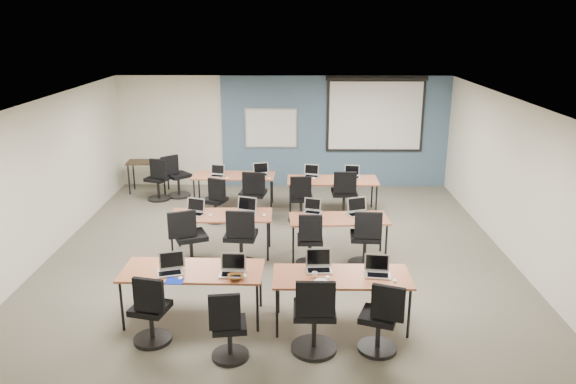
{
  "coord_description": "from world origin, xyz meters",
  "views": [
    {
      "loc": [
        0.27,
        -8.98,
        3.97
      ],
      "look_at": [
        0.16,
        0.4,
        1.08
      ],
      "focal_mm": 35.0,
      "sensor_mm": 36.0,
      "label": 1
    }
  ],
  "objects_px": {
    "task_chair_0": "(151,315)",
    "task_chair_11": "(344,198)",
    "laptop_4": "(195,210)",
    "task_chair_3": "(381,324)",
    "task_chair_2": "(314,321)",
    "training_table_back_right": "(332,181)",
    "utility_table": "(148,165)",
    "laptop_1": "(233,269)",
    "spare_chair_b": "(158,183)",
    "laptop_0": "(171,268)",
    "whiteboard": "(271,128)",
    "laptop_8": "(217,173)",
    "laptop_6": "(313,209)",
    "laptop_10": "(312,173)",
    "training_table_back_left": "(234,177)",
    "training_table_front_right": "(342,279)",
    "task_chair_7": "(366,243)",
    "task_chair_10": "(301,203)",
    "training_table_mid_right": "(339,221)",
    "training_table_mid_left": "(221,217)",
    "task_chair_9": "(253,199)",
    "task_chair_1": "(228,332)",
    "laptop_2": "(319,265)",
    "laptop_3": "(377,270)",
    "laptop_7": "(357,210)",
    "training_table_front_left": "(193,273)",
    "projector_screen": "(375,111)",
    "laptop_5": "(247,210)",
    "task_chair_5": "(241,243)",
    "laptop_9": "(261,172)",
    "task_chair_6": "(310,244)",
    "laptop_11": "(352,174)",
    "spare_chair_a": "(176,180)"
  },
  "relations": [
    {
      "from": "task_chair_3",
      "to": "task_chair_7",
      "type": "relative_size",
      "value": 0.95
    },
    {
      "from": "training_table_back_right",
      "to": "laptop_6",
      "type": "xyz_separation_m",
      "value": [
        -0.48,
        -2.11,
        0.1
      ]
    },
    {
      "from": "projector_screen",
      "to": "laptop_5",
      "type": "xyz_separation_m",
      "value": [
        -2.76,
        -4.14,
        -1.09
      ]
    },
    {
      "from": "laptop_4",
      "to": "laptop_9",
      "type": "height_order",
      "value": "laptop_9"
    },
    {
      "from": "training_table_front_left",
      "to": "task_chair_7",
      "type": "height_order",
      "value": "task_chair_7"
    },
    {
      "from": "training_table_front_right",
      "to": "task_chair_7",
      "type": "distance_m",
      "value": 1.97
    },
    {
      "from": "task_chair_9",
      "to": "training_table_back_left",
      "type": "bearing_deg",
      "value": 130.27
    },
    {
      "from": "task_chair_5",
      "to": "task_chair_3",
      "type": "bearing_deg",
      "value": -46.95
    },
    {
      "from": "task_chair_2",
      "to": "task_chair_11",
      "type": "height_order",
      "value": "task_chair_2"
    },
    {
      "from": "training_table_back_left",
      "to": "training_table_front_right",
      "type": "bearing_deg",
      "value": -66.38
    },
    {
      "from": "laptop_8",
      "to": "task_chair_2",
      "type": "bearing_deg",
      "value": -57.58
    },
    {
      "from": "training_table_back_right",
      "to": "utility_table",
      "type": "bearing_deg",
      "value": 161.71
    },
    {
      "from": "task_chair_9",
      "to": "training_table_back_right",
      "type": "bearing_deg",
      "value": 24.03
    },
    {
      "from": "training_table_front_left",
      "to": "task_chair_10",
      "type": "distance_m",
      "value": 4.18
    },
    {
      "from": "training_table_front_left",
      "to": "laptop_8",
      "type": "height_order",
      "value": "laptop_8"
    },
    {
      "from": "task_chair_10",
      "to": "utility_table",
      "type": "xyz_separation_m",
      "value": [
        -3.62,
        2.06,
        0.25
      ]
    },
    {
      "from": "task_chair_5",
      "to": "laptop_11",
      "type": "bearing_deg",
      "value": 59.96
    },
    {
      "from": "task_chair_6",
      "to": "laptop_9",
      "type": "distance_m",
      "value": 3.28
    },
    {
      "from": "laptop_0",
      "to": "task_chair_2",
      "type": "bearing_deg",
      "value": -38.53
    },
    {
      "from": "laptop_10",
      "to": "task_chair_5",
      "type": "bearing_deg",
      "value": -97.19
    },
    {
      "from": "laptop_6",
      "to": "task_chair_7",
      "type": "xyz_separation_m",
      "value": [
        0.86,
        -0.67,
        -0.37
      ]
    },
    {
      "from": "training_table_mid_right",
      "to": "laptop_1",
      "type": "height_order",
      "value": "laptop_1"
    },
    {
      "from": "task_chair_9",
      "to": "laptop_11",
      "type": "relative_size",
      "value": 3.26
    },
    {
      "from": "task_chair_0",
      "to": "task_chair_11",
      "type": "height_order",
      "value": "task_chair_11"
    },
    {
      "from": "training_table_mid_right",
      "to": "training_table_mid_left",
      "type": "bearing_deg",
      "value": 172.3
    },
    {
      "from": "laptop_1",
      "to": "spare_chair_b",
      "type": "xyz_separation_m",
      "value": [
        -2.28,
        5.4,
        -0.38
      ]
    },
    {
      "from": "laptop_0",
      "to": "whiteboard",
      "type": "bearing_deg",
      "value": 63.53
    },
    {
      "from": "laptop_3",
      "to": "laptop_4",
      "type": "height_order",
      "value": "laptop_4"
    },
    {
      "from": "utility_table",
      "to": "spare_chair_a",
      "type": "distance_m",
      "value": 0.89
    },
    {
      "from": "laptop_4",
      "to": "task_chair_3",
      "type": "bearing_deg",
      "value": -28.51
    },
    {
      "from": "task_chair_3",
      "to": "task_chair_5",
      "type": "relative_size",
      "value": 0.93
    },
    {
      "from": "training_table_mid_right",
      "to": "task_chair_7",
      "type": "height_order",
      "value": "task_chair_7"
    },
    {
      "from": "task_chair_5",
      "to": "training_table_front_right",
      "type": "bearing_deg",
      "value": -45.47
    },
    {
      "from": "laptop_6",
      "to": "laptop_10",
      "type": "height_order",
      "value": "laptop_10"
    },
    {
      "from": "laptop_3",
      "to": "laptop_7",
      "type": "height_order",
      "value": "laptop_7"
    },
    {
      "from": "task_chair_7",
      "to": "task_chair_10",
      "type": "relative_size",
      "value": 1.02
    },
    {
      "from": "task_chair_2",
      "to": "laptop_6",
      "type": "distance_m",
      "value": 3.23
    },
    {
      "from": "laptop_6",
      "to": "laptop_2",
      "type": "bearing_deg",
      "value": -72.06
    },
    {
      "from": "task_chair_1",
      "to": "laptop_6",
      "type": "xyz_separation_m",
      "value": [
        1.11,
        3.39,
        0.4
      ]
    },
    {
      "from": "laptop_2",
      "to": "task_chair_11",
      "type": "height_order",
      "value": "task_chair_11"
    },
    {
      "from": "training_table_back_right",
      "to": "spare_chair_b",
      "type": "height_order",
      "value": "spare_chair_b"
    },
    {
      "from": "task_chair_7",
      "to": "laptop_7",
      "type": "bearing_deg",
      "value": 101.6
    },
    {
      "from": "task_chair_5",
      "to": "task_chair_11",
      "type": "xyz_separation_m",
      "value": [
        1.91,
        2.45,
        -0.0
      ]
    },
    {
      "from": "task_chair_5",
      "to": "laptop_0",
      "type": "bearing_deg",
      "value": -108.63
    },
    {
      "from": "task_chair_10",
      "to": "task_chair_1",
      "type": "bearing_deg",
      "value": -103.3
    },
    {
      "from": "laptop_3",
      "to": "task_chair_7",
      "type": "distance_m",
      "value": 1.87
    },
    {
      "from": "task_chair_5",
      "to": "training_table_back_left",
      "type": "bearing_deg",
      "value": 103.02
    },
    {
      "from": "laptop_2",
      "to": "laptop_11",
      "type": "bearing_deg",
      "value": 75.44
    },
    {
      "from": "utility_table",
      "to": "laptop_3",
      "type": "bearing_deg",
      "value": -56.45
    },
    {
      "from": "laptop_11",
      "to": "laptop_5",
      "type": "bearing_deg",
      "value": -123.41
    }
  ]
}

